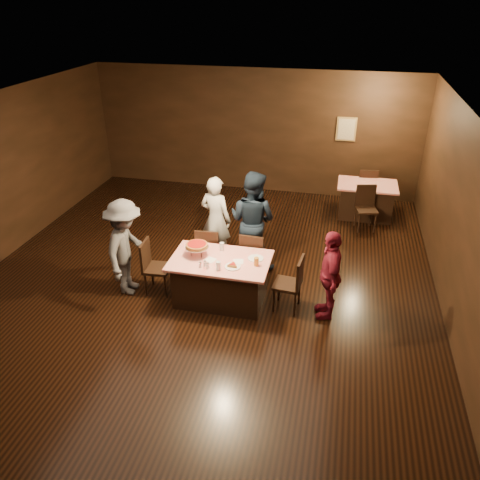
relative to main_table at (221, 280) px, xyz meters
name	(u,v)px	position (x,y,z in m)	size (l,w,h in m)	color
room	(190,178)	(-0.43, -0.04, 1.75)	(10.00, 10.04, 3.02)	black
main_table	(221,280)	(0.00, 0.00, 0.00)	(1.60, 1.00, 0.77)	red
back_table	(366,200)	(2.36, 3.90, 0.00)	(1.30, 0.90, 0.77)	red
chair_far_left	(210,250)	(-0.40, 0.75, 0.09)	(0.42, 0.42, 0.95)	black
chair_far_right	(254,255)	(0.40, 0.75, 0.09)	(0.42, 0.42, 0.95)	black
chair_end_left	(157,267)	(-1.10, 0.00, 0.09)	(0.42, 0.42, 0.95)	black
chair_end_right	(287,283)	(1.10, 0.00, 0.09)	(0.42, 0.42, 0.95)	black
chair_back_near	(366,209)	(2.36, 3.20, 0.09)	(0.42, 0.42, 0.95)	black
chair_back_far	(366,187)	(2.36, 4.50, 0.09)	(0.42, 0.42, 0.95)	black
diner_white_jacket	(216,219)	(-0.42, 1.28, 0.45)	(0.61, 0.40, 1.67)	silver
diner_navy_hoodie	(253,220)	(0.28, 1.21, 0.54)	(0.90, 0.70, 1.85)	black
diner_grey_knit	(126,248)	(-1.58, -0.08, 0.46)	(1.09, 0.62, 1.68)	#4F4F54
diner_red_shirt	(330,275)	(1.74, -0.02, 0.36)	(0.87, 0.36, 1.48)	maroon
pizza_stand	(197,246)	(-0.40, 0.05, 0.57)	(0.38, 0.38, 0.22)	black
plate_with_slice	(233,266)	(0.25, -0.18, 0.41)	(0.25, 0.25, 0.06)	white
plate_empty	(256,258)	(0.55, 0.15, 0.39)	(0.25, 0.25, 0.01)	white
glass_front_left	(218,266)	(0.05, -0.30, 0.46)	(0.08, 0.08, 0.14)	silver
glass_amber	(256,262)	(0.60, -0.05, 0.46)	(0.08, 0.08, 0.14)	#BF7F26
glass_back	(222,247)	(-0.05, 0.30, 0.46)	(0.08, 0.08, 0.14)	silver
condiments	(204,265)	(-0.18, -0.28, 0.43)	(0.17, 0.10, 0.09)	silver
napkin_center	(238,262)	(0.30, 0.00, 0.39)	(0.16, 0.16, 0.01)	white
napkin_left	(210,260)	(-0.15, -0.05, 0.39)	(0.16, 0.16, 0.01)	white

